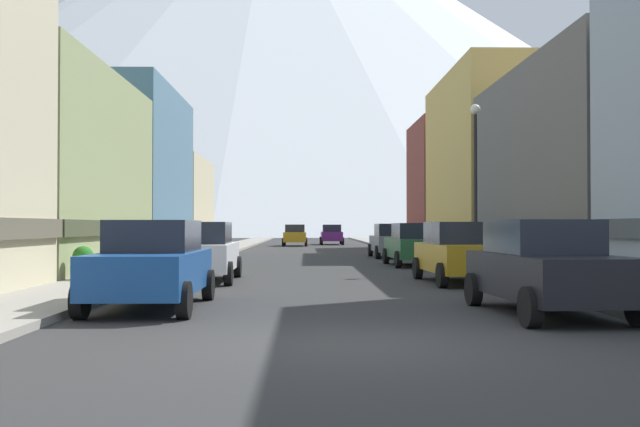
{
  "coord_description": "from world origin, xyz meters",
  "views": [
    {
      "loc": [
        -0.7,
        -9.99,
        1.66
      ],
      "look_at": [
        0.24,
        37.05,
        2.48
      ],
      "focal_mm": 40.04,
      "sensor_mm": 36.0,
      "label": 1
    }
  ],
  "objects_px": {
    "car_left_1": "(202,251)",
    "trash_bin_right": "(582,266)",
    "car_right_2": "(414,244)",
    "car_right_3": "(391,240)",
    "car_right_1": "(459,252)",
    "car_driving_1": "(332,234)",
    "pedestrian_2": "(183,242)",
    "pedestrian_0": "(154,248)",
    "car_left_0": "(152,264)",
    "car_driving_0": "(295,235)",
    "potted_plant_1": "(547,255)",
    "car_right_0": "(545,267)",
    "potted_plant_0": "(83,263)",
    "streetlamp_right": "(475,161)"
  },
  "relations": [
    {
      "from": "car_driving_0",
      "to": "pedestrian_0",
      "type": "height_order",
      "value": "car_driving_0"
    },
    {
      "from": "potted_plant_1",
      "to": "streetlamp_right",
      "type": "height_order",
      "value": "streetlamp_right"
    },
    {
      "from": "car_right_2",
      "to": "car_right_3",
      "type": "distance_m",
      "value": 7.77
    },
    {
      "from": "car_left_0",
      "to": "potted_plant_0",
      "type": "height_order",
      "value": "car_left_0"
    },
    {
      "from": "pedestrian_0",
      "to": "car_left_0",
      "type": "bearing_deg",
      "value": -78.12
    },
    {
      "from": "pedestrian_0",
      "to": "pedestrian_2",
      "type": "bearing_deg",
      "value": 90.0
    },
    {
      "from": "car_driving_1",
      "to": "streetlamp_right",
      "type": "height_order",
      "value": "streetlamp_right"
    },
    {
      "from": "potted_plant_1",
      "to": "trash_bin_right",
      "type": "bearing_deg",
      "value": -98.25
    },
    {
      "from": "car_left_1",
      "to": "trash_bin_right",
      "type": "height_order",
      "value": "car_left_1"
    },
    {
      "from": "car_right_0",
      "to": "car_driving_1",
      "type": "xyz_separation_m",
      "value": [
        -2.2,
        50.23,
        0.0
      ]
    },
    {
      "from": "car_right_1",
      "to": "potted_plant_1",
      "type": "height_order",
      "value": "car_right_1"
    },
    {
      "from": "car_driving_1",
      "to": "pedestrian_2",
      "type": "relative_size",
      "value": 2.57
    },
    {
      "from": "trash_bin_right",
      "to": "streetlamp_right",
      "type": "distance_m",
      "value": 7.98
    },
    {
      "from": "potted_plant_1",
      "to": "pedestrian_0",
      "type": "bearing_deg",
      "value": 164.96
    },
    {
      "from": "car_right_1",
      "to": "car_driving_0",
      "type": "height_order",
      "value": "same"
    },
    {
      "from": "car_left_0",
      "to": "potted_plant_0",
      "type": "xyz_separation_m",
      "value": [
        -3.2,
        5.81,
        -0.27
      ]
    },
    {
      "from": "car_right_1",
      "to": "trash_bin_right",
      "type": "relative_size",
      "value": 4.56
    },
    {
      "from": "car_right_1",
      "to": "pedestrian_2",
      "type": "xyz_separation_m",
      "value": [
        -10.05,
        11.56,
        0.04
      ]
    },
    {
      "from": "car_right_2",
      "to": "car_driving_0",
      "type": "height_order",
      "value": "same"
    },
    {
      "from": "car_left_0",
      "to": "potted_plant_0",
      "type": "relative_size",
      "value": 4.66
    },
    {
      "from": "potted_plant_1",
      "to": "car_left_1",
      "type": "bearing_deg",
      "value": -174.01
    },
    {
      "from": "car_left_0",
      "to": "car_driving_0",
      "type": "distance_m",
      "value": 45.0
    },
    {
      "from": "car_right_1",
      "to": "pedestrian_0",
      "type": "bearing_deg",
      "value": 151.99
    },
    {
      "from": "potted_plant_1",
      "to": "car_driving_1",
      "type": "bearing_deg",
      "value": 97.51
    },
    {
      "from": "car_right_2",
      "to": "car_right_0",
      "type": "bearing_deg",
      "value": -90.02
    },
    {
      "from": "car_right_3",
      "to": "car_left_1",
      "type": "bearing_deg",
      "value": -115.45
    },
    {
      "from": "potted_plant_1",
      "to": "car_right_0",
      "type": "bearing_deg",
      "value": -109.11
    },
    {
      "from": "car_right_1",
      "to": "potted_plant_0",
      "type": "relative_size",
      "value": 4.73
    },
    {
      "from": "pedestrian_0",
      "to": "potted_plant_1",
      "type": "bearing_deg",
      "value": -15.04
    },
    {
      "from": "car_left_0",
      "to": "potted_plant_0",
      "type": "bearing_deg",
      "value": 118.82
    },
    {
      "from": "car_right_0",
      "to": "car_right_1",
      "type": "height_order",
      "value": "same"
    },
    {
      "from": "pedestrian_0",
      "to": "car_right_0",
      "type": "bearing_deg",
      "value": -51.88
    },
    {
      "from": "car_driving_1",
      "to": "car_right_1",
      "type": "bearing_deg",
      "value": -87.06
    },
    {
      "from": "car_left_0",
      "to": "car_left_1",
      "type": "height_order",
      "value": "same"
    },
    {
      "from": "car_left_0",
      "to": "pedestrian_0",
      "type": "distance_m",
      "value": 11.89
    },
    {
      "from": "car_left_0",
      "to": "car_driving_0",
      "type": "height_order",
      "value": "same"
    },
    {
      "from": "car_right_2",
      "to": "car_right_3",
      "type": "xyz_separation_m",
      "value": [
        -0.0,
        7.77,
        0.0
      ]
    },
    {
      "from": "pedestrian_0",
      "to": "car_left_1",
      "type": "bearing_deg",
      "value": -62.42
    },
    {
      "from": "trash_bin_right",
      "to": "streetlamp_right",
      "type": "xyz_separation_m",
      "value": [
        -1.0,
        7.17,
        3.34
      ]
    },
    {
      "from": "car_right_3",
      "to": "streetlamp_right",
      "type": "distance_m",
      "value": 12.63
    },
    {
      "from": "car_right_3",
      "to": "potted_plant_1",
      "type": "xyz_separation_m",
      "value": [
        3.2,
        -14.84,
        -0.16
      ]
    },
    {
      "from": "car_driving_1",
      "to": "potted_plant_1",
      "type": "xyz_separation_m",
      "value": [
        5.4,
        -40.98,
        -0.16
      ]
    },
    {
      "from": "car_left_1",
      "to": "trash_bin_right",
      "type": "distance_m",
      "value": 10.69
    },
    {
      "from": "potted_plant_0",
      "to": "potted_plant_1",
      "type": "relative_size",
      "value": 0.92
    },
    {
      "from": "car_right_0",
      "to": "streetlamp_right",
      "type": "bearing_deg",
      "value": 82.59
    },
    {
      "from": "car_right_1",
      "to": "car_driving_0",
      "type": "distance_m",
      "value": 39.02
    },
    {
      "from": "car_right_3",
      "to": "pedestrian_2",
      "type": "xyz_separation_m",
      "value": [
        -10.05,
        -5.06,
        0.04
      ]
    },
    {
      "from": "car_driving_1",
      "to": "pedestrian_2",
      "type": "distance_m",
      "value": 32.18
    },
    {
      "from": "potted_plant_0",
      "to": "streetlamp_right",
      "type": "xyz_separation_m",
      "value": [
        12.35,
        4.95,
        3.36
      ]
    },
    {
      "from": "car_right_1",
      "to": "streetlamp_right",
      "type": "distance_m",
      "value": 5.65
    }
  ]
}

